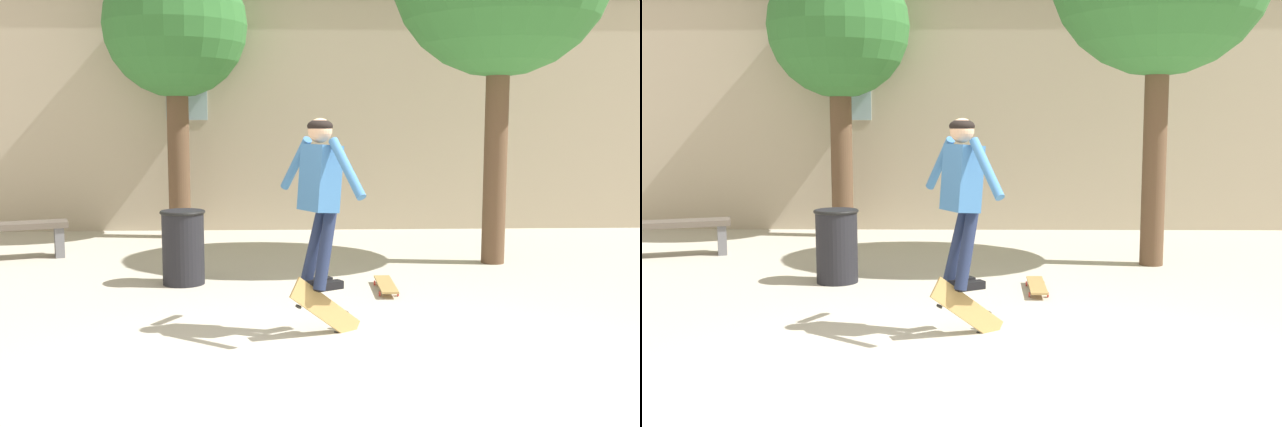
{
  "view_description": "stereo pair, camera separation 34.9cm",
  "coord_description": "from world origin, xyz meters",
  "views": [
    {
      "loc": [
        -0.48,
        -5.12,
        1.81
      ],
      "look_at": [
        -0.23,
        0.95,
        1.07
      ],
      "focal_mm": 40.0,
      "sensor_mm": 36.0,
      "label": 1
    },
    {
      "loc": [
        -0.13,
        -5.12,
        1.81
      ],
      "look_at": [
        -0.23,
        0.95,
        1.07
      ],
      "focal_mm": 40.0,
      "sensor_mm": 36.0,
      "label": 2
    }
  ],
  "objects": [
    {
      "name": "skateboard_flipping",
      "position": [
        -0.18,
        0.91,
        0.23
      ],
      "size": [
        0.64,
        0.43,
        0.64
      ],
      "rotation": [
        0.0,
        0.0,
        0.53
      ],
      "color": "#AD894C"
    },
    {
      "name": "skateboard_resting",
      "position": [
        0.57,
        2.58,
        0.07
      ],
      "size": [
        0.22,
        0.86,
        0.08
      ],
      "rotation": [
        0.0,
        0.0,
        1.56
      ],
      "color": "#AD894C",
      "rests_on": "ground_plane"
    },
    {
      "name": "building_backdrop",
      "position": [
        -0.01,
        7.49,
        2.2
      ],
      "size": [
        13.54,
        0.52,
        5.17
      ],
      "color": "#B7A88E",
      "rests_on": "ground_plane"
    },
    {
      "name": "trash_bin",
      "position": [
        -1.71,
        3.02,
        0.45
      ],
      "size": [
        0.52,
        0.52,
        0.86
      ],
      "color": "black",
      "rests_on": "ground_plane"
    },
    {
      "name": "ground_plane",
      "position": [
        0.0,
        0.0,
        0.0
      ],
      "size": [
        40.0,
        40.0,
        0.0
      ],
      "primitive_type": "plane",
      "color": "beige"
    },
    {
      "name": "park_bench",
      "position": [
        -4.3,
        4.65,
        0.36
      ],
      "size": [
        1.54,
        0.92,
        0.5
      ],
      "rotation": [
        0.0,
        0.0,
        0.36
      ],
      "color": "brown",
      "rests_on": "ground_plane"
    },
    {
      "name": "skater",
      "position": [
        -0.23,
        0.95,
        1.29
      ],
      "size": [
        0.71,
        1.13,
        1.47
      ],
      "rotation": [
        0.0,
        0.0,
        0.54
      ],
      "color": "teal"
    },
    {
      "name": "tree_left",
      "position": [
        -2.29,
        6.56,
        3.35
      ],
      "size": [
        2.28,
        2.28,
        4.55
      ],
      "color": "brown",
      "rests_on": "ground_plane"
    }
  ]
}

